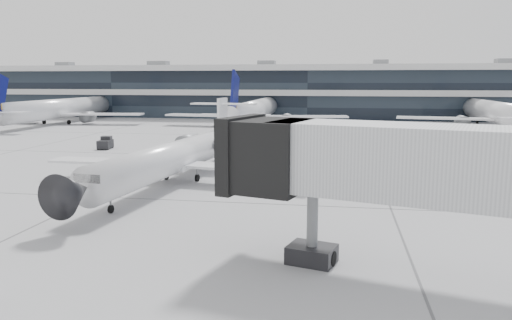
# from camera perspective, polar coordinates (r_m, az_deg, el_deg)

# --- Properties ---
(ground) EXTENTS (220.00, 220.00, 0.00)m
(ground) POSITION_cam_1_polar(r_m,az_deg,el_deg) (33.27, -2.30, -4.89)
(ground) COLOR gray
(ground) RESTS_ON ground
(terminal) EXTENTS (170.00, 22.00, 10.00)m
(terminal) POSITION_cam_1_polar(r_m,az_deg,el_deg) (113.82, 6.25, 7.52)
(terminal) COLOR black
(terminal) RESTS_ON ground
(bg_jet_left) EXTENTS (32.00, 40.00, 9.60)m
(bg_jet_left) POSITION_cam_1_polar(r_m,az_deg,el_deg) (101.15, -21.25, 3.93)
(bg_jet_left) COLOR white
(bg_jet_left) RESTS_ON ground
(bg_jet_center) EXTENTS (32.00, 40.00, 9.60)m
(bg_jet_center) POSITION_cam_1_polar(r_m,az_deg,el_deg) (88.18, -0.05, 3.88)
(bg_jet_center) COLOR white
(bg_jet_center) RESTS_ON ground
(bg_jet_right) EXTENTS (32.00, 40.00, 9.60)m
(bg_jet_right) POSITION_cam_1_polar(r_m,az_deg,el_deg) (90.57, 25.80, 3.11)
(bg_jet_right) COLOR white
(bg_jet_right) RESTS_ON ground
(regional_jet) EXTENTS (21.92, 27.36, 6.32)m
(regional_jet) POSITION_cam_1_polar(r_m,az_deg,el_deg) (39.62, -9.17, 0.45)
(regional_jet) COLOR silver
(regional_jet) RESTS_ON ground
(jet_bridge) EXTENTS (20.07, 9.01, 6.53)m
(jet_bridge) POSITION_cam_1_polar(r_m,az_deg,el_deg) (20.47, 26.48, -1.08)
(jet_bridge) COLOR silver
(jet_bridge) RESTS_ON ground
(traffic_cone) EXTENTS (0.44, 0.44, 0.59)m
(traffic_cone) POSITION_cam_1_polar(r_m,az_deg,el_deg) (41.29, -18.09, -2.18)
(traffic_cone) COLOR red
(traffic_cone) RESTS_ON ground
(far_tug) EXTENTS (1.67, 2.47, 1.46)m
(far_tug) POSITION_cam_1_polar(r_m,az_deg,el_deg) (61.72, -16.82, 1.84)
(far_tug) COLOR black
(far_tug) RESTS_ON ground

